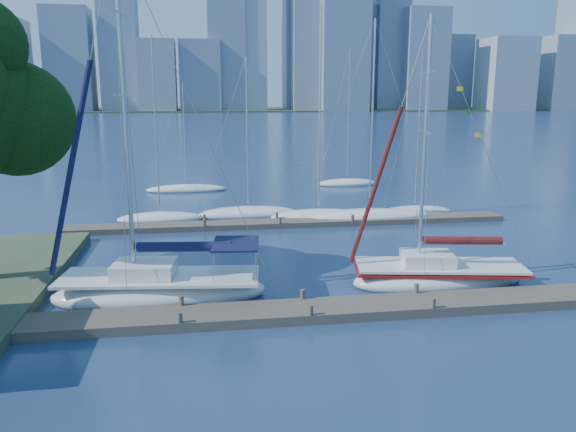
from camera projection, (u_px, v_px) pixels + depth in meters
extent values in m
plane|color=#162748|center=(306.00, 316.00, 22.75)|extent=(700.00, 700.00, 0.00)
cube|color=#473F34|center=(306.00, 311.00, 22.70)|extent=(26.00, 2.00, 0.40)
cube|color=#473F34|center=(293.00, 223.00, 38.46)|extent=(30.00, 1.80, 0.36)
cube|color=#38472D|center=(208.00, 110.00, 331.98)|extent=(800.00, 100.00, 1.50)
sphere|color=black|center=(16.00, 119.00, 25.88)|extent=(5.27, 5.27, 5.27)
ellipsoid|color=silver|center=(161.00, 293.00, 24.53)|extent=(9.53, 4.06, 1.62)
cube|color=silver|center=(160.00, 277.00, 24.37)|extent=(8.83, 3.74, 0.13)
cube|color=silver|center=(144.00, 269.00, 24.27)|extent=(2.80, 2.25, 0.59)
cylinder|color=silver|center=(125.00, 113.00, 22.85)|extent=(0.19, 0.19, 13.93)
cylinder|color=silver|center=(184.00, 249.00, 24.15)|extent=(4.37, 0.60, 0.11)
cylinder|color=#101236|center=(184.00, 247.00, 24.12)|extent=(4.05, 0.89, 0.43)
cube|color=#101236|center=(236.00, 244.00, 24.18)|extent=(2.23, 2.78, 0.09)
ellipsoid|color=silver|center=(439.00, 279.00, 26.50)|extent=(8.68, 4.15, 1.46)
cube|color=silver|center=(439.00, 265.00, 26.36)|extent=(8.04, 3.83, 0.12)
cube|color=silver|center=(427.00, 258.00, 26.30)|extent=(2.61, 2.16, 0.54)
cylinder|color=silver|center=(425.00, 145.00, 25.19)|extent=(0.18, 0.18, 11.20)
cylinder|color=silver|center=(462.00, 242.00, 26.10)|extent=(3.90, 0.79, 0.10)
cylinder|color=#4B1610|center=(462.00, 240.00, 26.08)|extent=(3.64, 1.02, 0.39)
cube|color=maroon|center=(439.00, 269.00, 26.40)|extent=(8.23, 3.97, 0.10)
ellipsoid|color=silver|center=(160.00, 219.00, 39.77)|extent=(6.24, 2.89, 0.97)
cylinder|color=silver|center=(156.00, 125.00, 38.38)|extent=(0.11, 0.11, 11.75)
ellipsoid|color=silver|center=(248.00, 214.00, 41.27)|extent=(7.61, 3.53, 1.13)
cylinder|color=silver|center=(247.00, 132.00, 40.01)|extent=(0.12, 0.12, 10.32)
ellipsoid|color=silver|center=(319.00, 217.00, 40.27)|extent=(7.34, 4.39, 1.12)
cylinder|color=silver|center=(320.00, 108.00, 38.65)|extent=(0.12, 0.12, 13.73)
ellipsoid|color=silver|center=(369.00, 217.00, 40.03)|extent=(9.35, 5.28, 1.24)
cylinder|color=silver|center=(372.00, 115.00, 38.51)|extent=(0.14, 0.14, 12.60)
ellipsoid|color=silver|center=(415.00, 212.00, 42.09)|extent=(5.98, 3.51, 0.94)
cylinder|color=silver|center=(419.00, 128.00, 40.78)|extent=(0.10, 0.10, 11.06)
ellipsoid|color=silver|center=(187.00, 189.00, 52.05)|extent=(7.52, 4.61, 0.96)
cylinder|color=silver|center=(184.00, 133.00, 50.96)|extent=(0.11, 0.11, 8.94)
ellipsoid|color=silver|center=(347.00, 183.00, 55.52)|extent=(6.19, 3.26, 0.99)
cylinder|color=silver|center=(349.00, 114.00, 54.09)|extent=(0.11, 0.11, 12.10)
cube|color=gray|center=(11.00, 67.00, 278.24)|extent=(14.90, 23.42, 45.00)
cube|color=slate|center=(69.00, 60.00, 284.91)|extent=(22.49, 17.63, 51.73)
cube|color=gray|center=(121.00, 74.00, 310.58)|extent=(15.47, 17.61, 40.02)
cube|color=gray|center=(158.00, 76.00, 290.44)|extent=(18.66, 19.81, 36.39)
cube|color=slate|center=(200.00, 76.00, 295.30)|extent=(21.20, 16.86, 36.62)
cube|color=gray|center=(247.00, 23.00, 295.94)|extent=(18.99, 14.99, 91.42)
cube|color=gray|center=(299.00, 46.00, 317.18)|extent=(17.57, 17.46, 71.68)
cube|color=slate|center=(344.00, 35.00, 293.93)|extent=(24.87, 18.95, 78.86)
cube|color=gray|center=(372.00, 60.00, 314.99)|extent=(14.45, 17.11, 56.13)
cube|color=gray|center=(423.00, 61.00, 304.19)|extent=(22.79, 18.80, 53.83)
cube|color=slate|center=(453.00, 73.00, 338.77)|extent=(17.54, 17.52, 43.45)
cube|color=gray|center=(505.00, 75.00, 312.15)|extent=(25.31, 23.94, 39.34)
cube|color=gray|center=(556.00, 74.00, 316.56)|extent=(15.18, 21.38, 40.77)
cube|color=slate|center=(225.00, 12.00, 293.59)|extent=(19.31, 18.00, 102.73)
cube|color=slate|center=(310.00, 17.00, 300.52)|extent=(19.74, 18.00, 99.43)
cube|color=slate|center=(390.00, 23.00, 307.67)|extent=(17.71, 18.00, 94.14)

